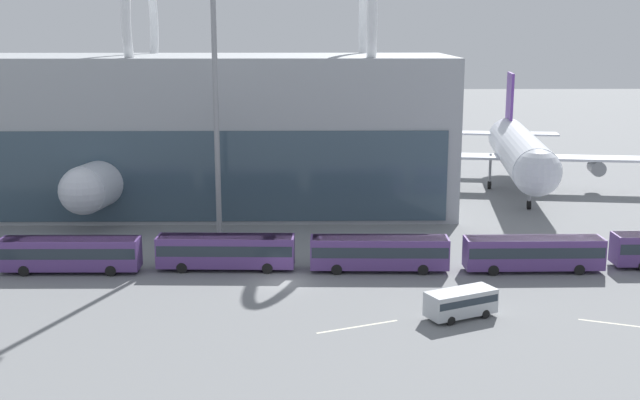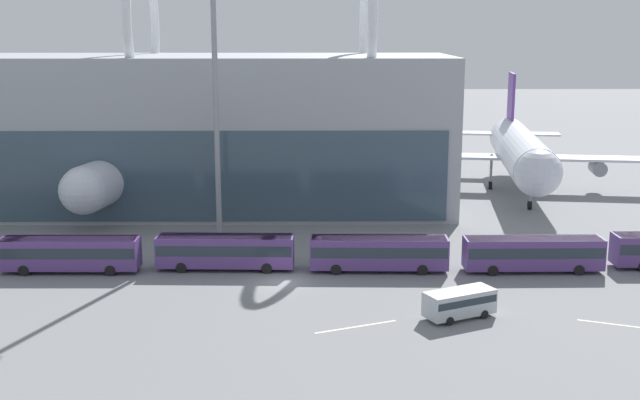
{
  "view_description": "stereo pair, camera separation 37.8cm",
  "coord_description": "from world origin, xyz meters",
  "px_view_note": "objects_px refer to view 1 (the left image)",
  "views": [
    {
      "loc": [
        2.36,
        -68.41,
        22.53
      ],
      "look_at": [
        3.56,
        16.19,
        4.0
      ],
      "focal_mm": 45.0,
      "sensor_mm": 36.0,
      "label": 1
    },
    {
      "loc": [
        2.74,
        -68.41,
        22.53
      ],
      "look_at": [
        3.56,
        16.19,
        4.0
      ],
      "focal_mm": 45.0,
      "sensor_mm": 36.0,
      "label": 2
    }
  ],
  "objects_px": {
    "service_van_foreground": "(461,302)",
    "floodlight_mast": "(214,52)",
    "shuttle_bus_0": "(70,252)",
    "shuttle_bus_1": "(226,250)",
    "airliner_at_gate_near": "(146,164)",
    "shuttle_bus_2": "(379,251)",
    "airliner_at_gate_far": "(520,151)",
    "shuttle_bus_3": "(533,252)"
  },
  "relations": [
    {
      "from": "service_van_foreground",
      "to": "floodlight_mast",
      "type": "height_order",
      "value": "floodlight_mast"
    },
    {
      "from": "shuttle_bus_0",
      "to": "service_van_foreground",
      "type": "bearing_deg",
      "value": -19.34
    },
    {
      "from": "shuttle_bus_1",
      "to": "airliner_at_gate_near",
      "type": "bearing_deg",
      "value": 115.78
    },
    {
      "from": "airliner_at_gate_near",
      "to": "floodlight_mast",
      "type": "xyz_separation_m",
      "value": [
        11.25,
        -16.96,
        14.82
      ]
    },
    {
      "from": "airliner_at_gate_near",
      "to": "floodlight_mast",
      "type": "distance_m",
      "value": 25.17
    },
    {
      "from": "floodlight_mast",
      "to": "shuttle_bus_2",
      "type": "bearing_deg",
      "value": -39.58
    },
    {
      "from": "shuttle_bus_0",
      "to": "shuttle_bus_2",
      "type": "xyz_separation_m",
      "value": [
        28.68,
        -0.01,
        0.0
      ]
    },
    {
      "from": "shuttle_bus_1",
      "to": "shuttle_bus_2",
      "type": "xyz_separation_m",
      "value": [
        14.34,
        -0.67,
        0.0
      ]
    },
    {
      "from": "airliner_at_gate_near",
      "to": "airliner_at_gate_far",
      "type": "xyz_separation_m",
      "value": [
        50.0,
        5.99,
        0.66
      ]
    },
    {
      "from": "airliner_at_gate_near",
      "to": "airliner_at_gate_far",
      "type": "height_order",
      "value": "airliner_at_gate_far"
    },
    {
      "from": "shuttle_bus_0",
      "to": "floodlight_mast",
      "type": "bearing_deg",
      "value": 48.22
    },
    {
      "from": "shuttle_bus_0",
      "to": "floodlight_mast",
      "type": "distance_m",
      "value": 25.54
    },
    {
      "from": "shuttle_bus_1",
      "to": "airliner_at_gate_far",
      "type": "bearing_deg",
      "value": 46.05
    },
    {
      "from": "shuttle_bus_3",
      "to": "service_van_foreground",
      "type": "height_order",
      "value": "shuttle_bus_3"
    },
    {
      "from": "airliner_at_gate_far",
      "to": "shuttle_bus_2",
      "type": "height_order",
      "value": "airliner_at_gate_far"
    },
    {
      "from": "airliner_at_gate_near",
      "to": "service_van_foreground",
      "type": "xyz_separation_m",
      "value": [
        32.98,
        -42.77,
        -3.6
      ]
    },
    {
      "from": "airliner_at_gate_far",
      "to": "service_van_foreground",
      "type": "xyz_separation_m",
      "value": [
        -17.02,
        -48.76,
        -4.27
      ]
    },
    {
      "from": "airliner_at_gate_near",
      "to": "shuttle_bus_2",
      "type": "xyz_separation_m",
      "value": [
        27.63,
        -30.49,
        -3.01
      ]
    },
    {
      "from": "shuttle_bus_1",
      "to": "shuttle_bus_2",
      "type": "height_order",
      "value": "same"
    },
    {
      "from": "shuttle_bus_0",
      "to": "shuttle_bus_3",
      "type": "distance_m",
      "value": 43.03
    },
    {
      "from": "shuttle_bus_3",
      "to": "service_van_foreground",
      "type": "bearing_deg",
      "value": -127.48
    },
    {
      "from": "airliner_at_gate_far",
      "to": "shuttle_bus_1",
      "type": "relative_size",
      "value": 2.96
    },
    {
      "from": "airliner_at_gate_far",
      "to": "shuttle_bus_3",
      "type": "xyz_separation_m",
      "value": [
        -8.03,
        -36.81,
        -3.68
      ]
    },
    {
      "from": "shuttle_bus_2",
      "to": "shuttle_bus_3",
      "type": "height_order",
      "value": "same"
    },
    {
      "from": "airliner_at_gate_near",
      "to": "shuttle_bus_0",
      "type": "bearing_deg",
      "value": 9.62
    },
    {
      "from": "shuttle_bus_0",
      "to": "shuttle_bus_1",
      "type": "bearing_deg",
      "value": 3.16
    },
    {
      "from": "shuttle_bus_2",
      "to": "shuttle_bus_1",
      "type": "bearing_deg",
      "value": 178.72
    },
    {
      "from": "floodlight_mast",
      "to": "airliner_at_gate_far",
      "type": "bearing_deg",
      "value": 30.63
    },
    {
      "from": "airliner_at_gate_far",
      "to": "shuttle_bus_3",
      "type": "bearing_deg",
      "value": -4.96
    },
    {
      "from": "airliner_at_gate_far",
      "to": "shuttle_bus_0",
      "type": "bearing_deg",
      "value": -47.11
    },
    {
      "from": "airliner_at_gate_far",
      "to": "shuttle_bus_0",
      "type": "distance_m",
      "value": 62.85
    },
    {
      "from": "airliner_at_gate_far",
      "to": "shuttle_bus_3",
      "type": "distance_m",
      "value": 37.86
    },
    {
      "from": "shuttle_bus_1",
      "to": "service_van_foreground",
      "type": "bearing_deg",
      "value": -31.55
    },
    {
      "from": "airliner_at_gate_far",
      "to": "shuttle_bus_0",
      "type": "relative_size",
      "value": 2.98
    },
    {
      "from": "airliner_at_gate_far",
      "to": "shuttle_bus_0",
      "type": "xyz_separation_m",
      "value": [
        -51.06,
        -36.47,
        -3.68
      ]
    },
    {
      "from": "shuttle_bus_1",
      "to": "service_van_foreground",
      "type": "relative_size",
      "value": 2.13
    },
    {
      "from": "shuttle_bus_0",
      "to": "shuttle_bus_3",
      "type": "relative_size",
      "value": 1.0
    },
    {
      "from": "airliner_at_gate_near",
      "to": "airliner_at_gate_far",
      "type": "bearing_deg",
      "value": 108.43
    },
    {
      "from": "floodlight_mast",
      "to": "service_van_foreground",
      "type": "bearing_deg",
      "value": -49.91
    },
    {
      "from": "airliner_at_gate_near",
      "to": "shuttle_bus_0",
      "type": "distance_m",
      "value": 30.65
    },
    {
      "from": "shuttle_bus_2",
      "to": "floodlight_mast",
      "type": "distance_m",
      "value": 27.74
    },
    {
      "from": "airliner_at_gate_near",
      "to": "service_van_foreground",
      "type": "height_order",
      "value": "airliner_at_gate_near"
    }
  ]
}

